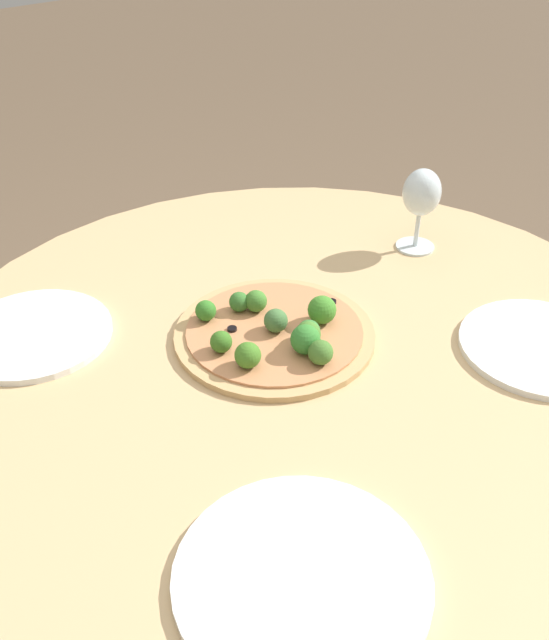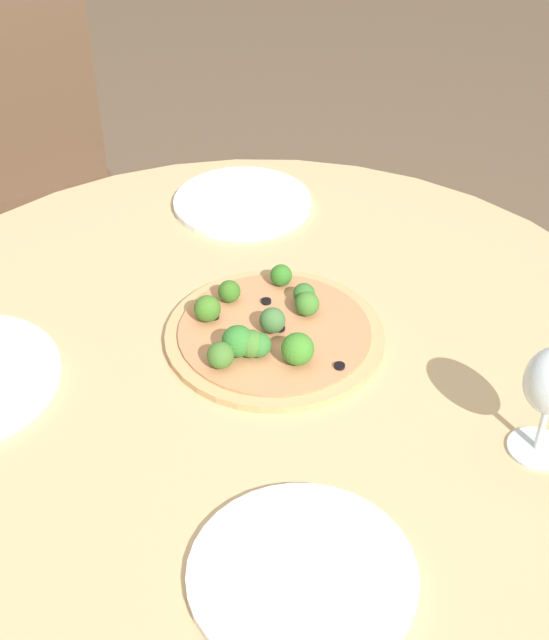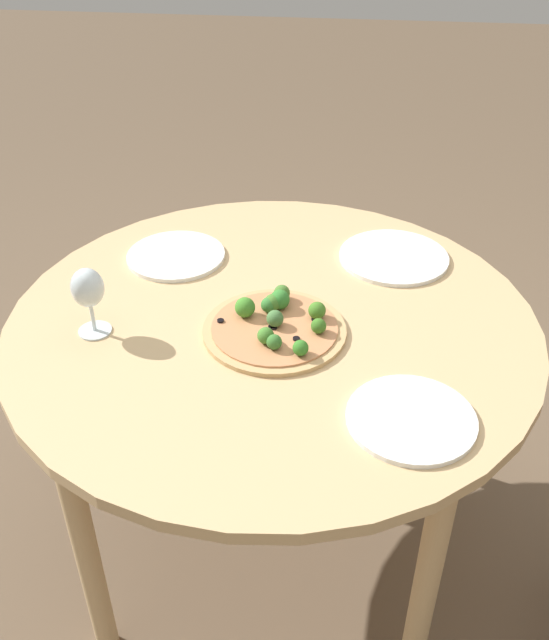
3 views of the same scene
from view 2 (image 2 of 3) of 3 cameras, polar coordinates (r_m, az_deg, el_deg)
dining_table at (r=1.19m, az=-1.23°, el=-5.40°), size 1.10×1.10×0.71m
chair at (r=2.04m, az=-14.71°, el=7.70°), size 0.51×0.51×0.89m
pizza at (r=1.17m, az=-0.28°, el=-0.74°), size 0.29×0.29×0.06m
plate_far at (r=0.91m, az=1.79°, el=-15.96°), size 0.23×0.23×0.01m
plate_side at (r=1.46m, az=-2.06°, el=7.55°), size 0.23×0.23×0.01m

